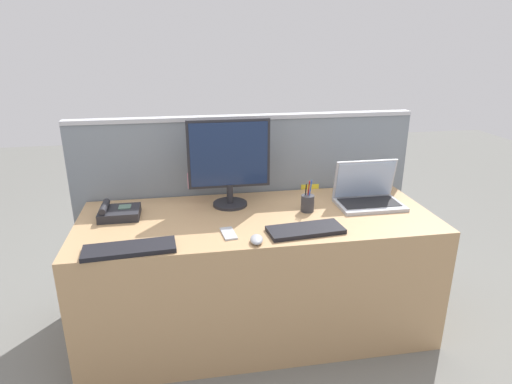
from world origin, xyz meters
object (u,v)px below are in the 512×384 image
cell_phone_silver_slab (229,233)px  pen_cup (308,203)px  desk_phone (118,212)px  computer_mouse_right_hand (257,239)px  laptop (367,193)px  desktop_monitor (229,159)px  keyboard_main (306,230)px  keyboard_spare (130,249)px

cell_phone_silver_slab → pen_cup: bearing=19.2°
desk_phone → computer_mouse_right_hand: desk_phone is taller
laptop → cell_phone_silver_slab: (-0.83, -0.27, -0.06)m
desktop_monitor → pen_cup: (0.41, -0.17, -0.22)m
laptop → desk_phone: bearing=178.4°
keyboard_main → pen_cup: pen_cup is taller
computer_mouse_right_hand → cell_phone_silver_slab: bearing=145.3°
desktop_monitor → cell_phone_silver_slab: 0.48m
desk_phone → keyboard_main: bearing=-20.5°
computer_mouse_right_hand → pen_cup: pen_cup is taller
keyboard_spare → computer_mouse_right_hand: (0.58, -0.01, 0.01)m
desktop_monitor → computer_mouse_right_hand: bearing=-82.4°
desktop_monitor → laptop: (0.78, -0.12, -0.21)m
keyboard_main → cell_phone_silver_slab: keyboard_main is taller
keyboard_main → computer_mouse_right_hand: (-0.26, -0.07, 0.01)m
desktop_monitor → keyboard_main: bearing=-53.0°
laptop → computer_mouse_right_hand: size_ratio=3.64×
desk_phone → keyboard_spare: bearing=-76.7°
desktop_monitor → desk_phone: 0.66m
desktop_monitor → keyboard_main: 0.60m
desktop_monitor → computer_mouse_right_hand: (0.07, -0.51, -0.26)m
laptop → keyboard_main: 0.55m
pen_cup → keyboard_spare: bearing=-160.6°
cell_phone_silver_slab → laptop: bearing=11.5°
keyboard_spare → keyboard_main: bearing=0.0°
desk_phone → cell_phone_silver_slab: (0.56, -0.31, -0.02)m
desktop_monitor → pen_cup: desktop_monitor is taller
laptop → pen_cup: laptop is taller
keyboard_main → pen_cup: bearing=66.6°
keyboard_main → desktop_monitor: bearing=121.6°
desktop_monitor → keyboard_main: (0.33, -0.43, -0.26)m
desktop_monitor → desk_phone: size_ratio=2.35×
keyboard_spare → pen_cup: pen_cup is taller
desktop_monitor → desk_phone: bearing=-172.3°
desktop_monitor → pen_cup: bearing=-22.4°
desk_phone → keyboard_main: size_ratio=0.56×
keyboard_spare → cell_phone_silver_slab: bearing=8.0°
keyboard_spare → computer_mouse_right_hand: 0.58m
keyboard_spare → cell_phone_silver_slab: (0.46, 0.10, -0.01)m
laptop → desk_phone: size_ratio=1.73×
laptop → keyboard_spare: laptop is taller
desk_phone → keyboard_spare: size_ratio=0.51×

